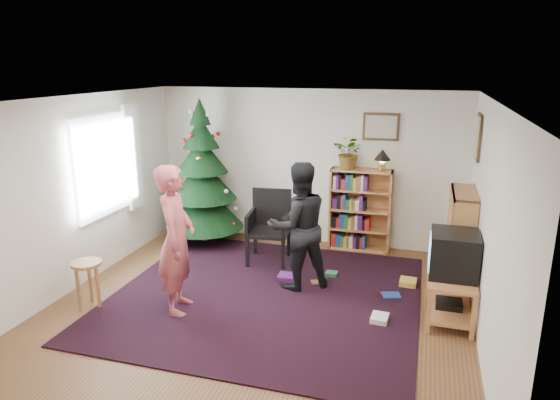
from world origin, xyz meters
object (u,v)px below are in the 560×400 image
(christmas_tree, at_px, (203,184))
(potted_plant, at_px, (350,152))
(picture_back, at_px, (381,127))
(picture_right, at_px, (478,137))
(bookshelf_back, at_px, (360,209))
(person_by_chair, at_px, (299,226))
(stool, at_px, (87,272))
(table_lamp, at_px, (382,156))
(armchair, at_px, (271,223))
(person_standing, at_px, (176,240))
(bookshelf_right, at_px, (460,239))
(tv_stand, at_px, (450,292))
(crt_tv, at_px, (454,254))

(christmas_tree, distance_m, potted_plant, 2.42)
(picture_back, xyz_separation_m, picture_right, (1.33, -0.73, 0.00))
(picture_back, xyz_separation_m, bookshelf_back, (-0.24, -0.14, -1.29))
(person_by_chair, height_order, potted_plant, potted_plant)
(stool, distance_m, table_lamp, 4.44)
(picture_back, bearing_deg, christmas_tree, -169.78)
(armchair, distance_m, person_standing, 1.95)
(bookshelf_back, height_order, table_lamp, table_lamp)
(picture_back, bearing_deg, bookshelf_right, -43.88)
(picture_back, xyz_separation_m, armchair, (-1.46, -0.96, -1.37))
(bookshelf_right, bearing_deg, christmas_tree, 80.73)
(person_by_chair, distance_m, potted_plant, 1.83)
(picture_back, xyz_separation_m, table_lamp, (0.06, -0.14, -0.43))
(armchair, relative_size, table_lamp, 3.25)
(bookshelf_back, bearing_deg, tv_stand, -56.05)
(picture_right, bearing_deg, person_by_chair, -154.01)
(crt_tv, distance_m, person_by_chair, 1.92)
(bookshelf_back, relative_size, potted_plant, 2.54)
(tv_stand, distance_m, table_lamp, 2.50)
(picture_right, bearing_deg, table_lamp, 155.07)
(armchair, height_order, table_lamp, table_lamp)
(picture_right, bearing_deg, crt_tv, -100.72)
(picture_back, bearing_deg, picture_right, -28.69)
(person_by_chair, xyz_separation_m, potted_plant, (0.38, 1.64, 0.71))
(tv_stand, bearing_deg, crt_tv, 180.00)
(crt_tv, xyz_separation_m, person_standing, (-3.11, -0.71, 0.09))
(picture_right, bearing_deg, stool, -152.42)
(picture_back, distance_m, armchair, 2.22)
(bookshelf_right, xyz_separation_m, table_lamp, (-1.13, 1.01, 0.86))
(picture_back, bearing_deg, table_lamp, -67.56)
(tv_stand, bearing_deg, stool, -167.08)
(bookshelf_right, height_order, armchair, bookshelf_right)
(picture_back, bearing_deg, potted_plant, -163.10)
(person_standing, height_order, table_lamp, person_standing)
(picture_back, xyz_separation_m, crt_tv, (1.07, -2.09, -1.15))
(stool, height_order, person_by_chair, person_by_chair)
(crt_tv, relative_size, person_by_chair, 0.34)
(potted_plant, bearing_deg, armchair, -140.86)
(christmas_tree, bearing_deg, tv_stand, -22.49)
(picture_back, distance_m, potted_plant, 0.61)
(crt_tv, bearing_deg, armchair, 155.97)
(bookshelf_back, height_order, stool, bookshelf_back)
(picture_back, height_order, table_lamp, picture_back)
(bookshelf_right, height_order, stool, bookshelf_right)
(picture_right, xyz_separation_m, potted_plant, (-1.77, 0.59, -0.39))
(picture_right, height_order, stool, picture_right)
(picture_back, xyz_separation_m, stool, (-3.12, -3.05, -1.49))
(christmas_tree, relative_size, person_standing, 1.32)
(christmas_tree, height_order, person_standing, christmas_tree)
(bookshelf_right, distance_m, armchair, 2.66)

